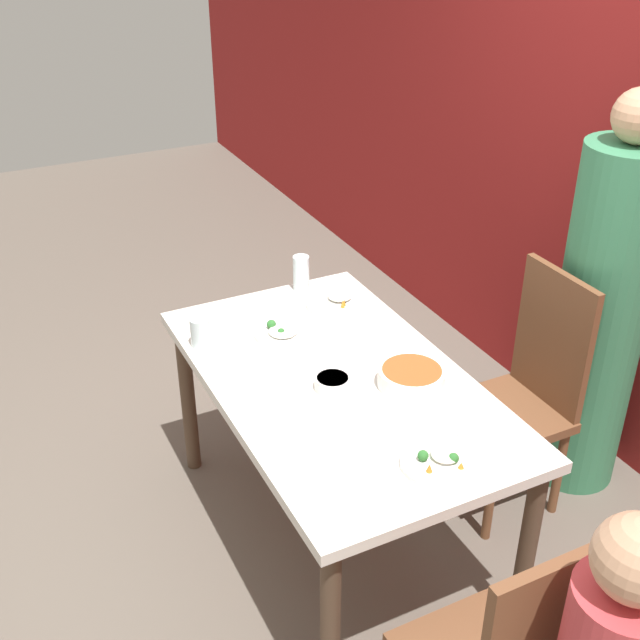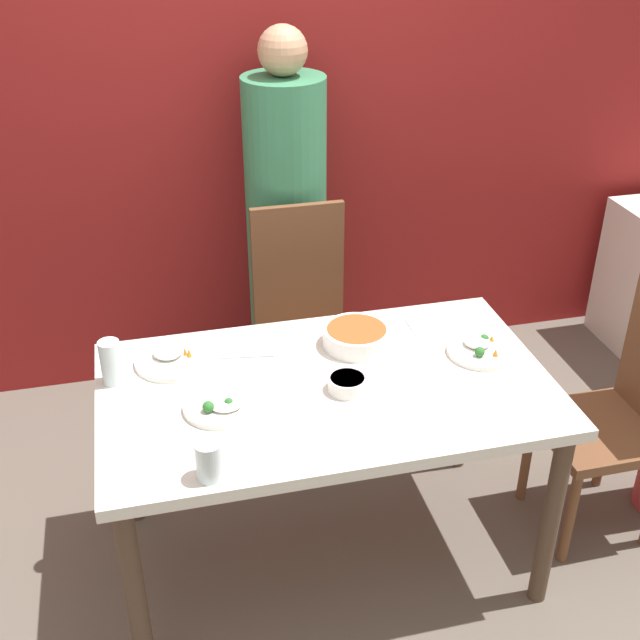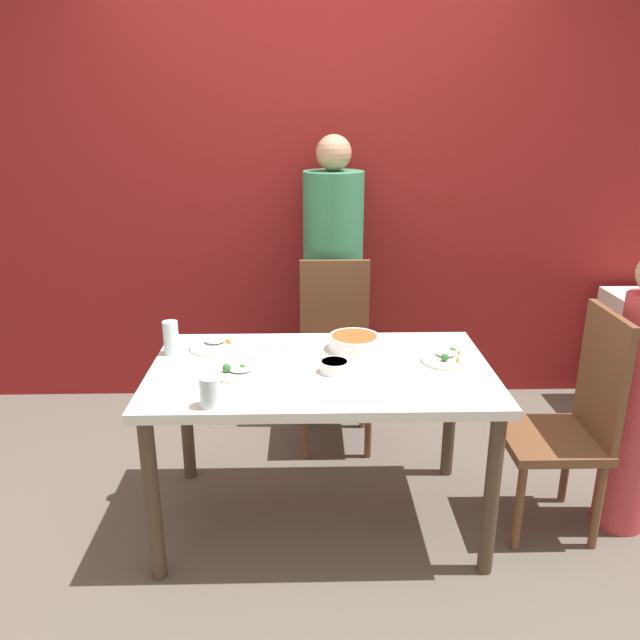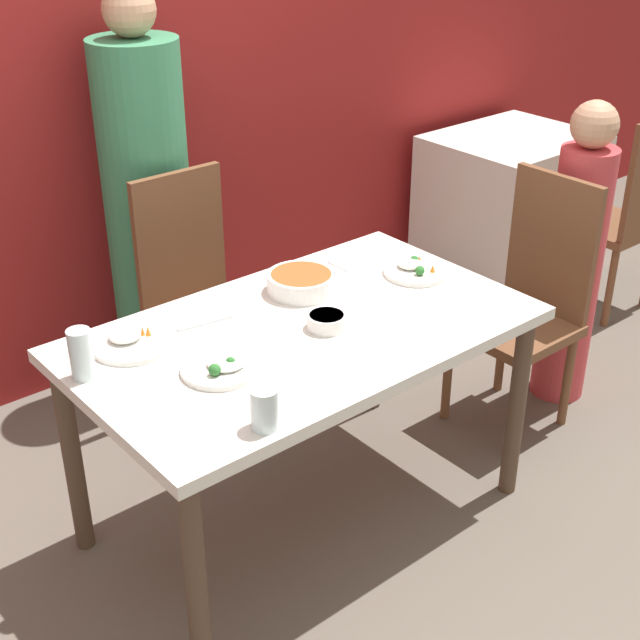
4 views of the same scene
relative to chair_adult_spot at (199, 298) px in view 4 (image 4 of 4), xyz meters
The scene contains 18 objects.
ground_plane 0.93m from the chair_adult_spot, 97.33° to the right, with size 10.00×10.00×0.00m, color #60564C.
wall_back 1.03m from the chair_adult_spot, 99.26° to the left, with size 10.00×0.06×2.70m.
dining_table 0.78m from the chair_adult_spot, 97.33° to the right, with size 1.42×0.83×0.74m.
chair_adult_spot is the anchor object (origin of this frame).
chair_child_spot 1.27m from the chair_adult_spot, 40.70° to the right, with size 0.40×0.40×0.99m.
person_adult 0.41m from the chair_adult_spot, 90.00° to the left, with size 0.34×0.34×1.64m.
person_child 1.48m from the chair_adult_spot, 33.86° to the right, with size 0.22×0.22×1.24m.
bowl_curry 0.62m from the chair_adult_spot, 84.30° to the right, with size 0.23×0.23×0.06m.
plate_rice_adult 0.96m from the chair_adult_spot, 118.18° to the right, with size 0.22×0.22×0.05m.
plate_rice_child 0.80m from the chair_adult_spot, 136.82° to the right, with size 0.25×0.25×0.05m.
plate_noodles 0.87m from the chair_adult_spot, 57.86° to the right, with size 0.23×0.23×0.05m.
bowl_rice_small 0.85m from the chair_adult_spot, 93.08° to the right, with size 0.12×0.12×0.05m.
glass_water_tall 1.00m from the chair_adult_spot, 141.47° to the right, with size 0.07×0.07×0.15m.
glass_water_short 1.26m from the chair_adult_spot, 114.41° to the right, with size 0.07×0.07×0.11m.
napkin_folded 0.66m from the chair_adult_spot, 56.27° to the right, with size 0.14×0.14×0.01m.
fork_steel 0.67m from the chair_adult_spot, 120.11° to the right, with size 0.18×0.05×0.01m.
background_table 2.06m from the chair_adult_spot, ahead, with size 0.81×0.68×0.73m.
chair_background 2.12m from the chair_adult_spot, 14.51° to the right, with size 0.40×0.40×0.99m.
Camera 4 is at (-1.50, -1.88, 2.06)m, focal length 50.00 mm.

